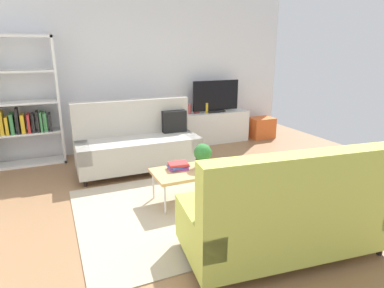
% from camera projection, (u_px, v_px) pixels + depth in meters
% --- Properties ---
extents(ground_plane, '(7.68, 7.68, 0.00)m').
position_uv_depth(ground_plane, '(195.00, 203.00, 4.16)').
color(ground_plane, '#936B47').
extents(wall_far, '(6.40, 0.12, 2.90)m').
position_uv_depth(wall_far, '(135.00, 73.00, 6.21)').
color(wall_far, silver).
rests_on(wall_far, ground_plane).
extents(area_rug, '(2.90, 2.20, 0.01)m').
position_uv_depth(area_rug, '(199.00, 206.00, 4.08)').
color(area_rug, tan).
rests_on(area_rug, ground_plane).
extents(couch_beige, '(1.91, 0.86, 1.10)m').
position_uv_depth(couch_beige, '(138.00, 143.00, 5.25)').
color(couch_beige, '#B2ADA3').
rests_on(couch_beige, ground_plane).
extents(couch_green, '(1.99, 1.06, 1.10)m').
position_uv_depth(couch_green, '(286.00, 213.00, 3.01)').
color(couch_green, '#C1CC51').
rests_on(couch_green, ground_plane).
extents(coffee_table, '(1.10, 0.56, 0.42)m').
position_uv_depth(coffee_table, '(196.00, 171.00, 4.16)').
color(coffee_table, tan).
rests_on(coffee_table, ground_plane).
extents(tv_console, '(1.40, 0.44, 0.64)m').
position_uv_depth(tv_console, '(215.00, 127.00, 6.83)').
color(tv_console, silver).
rests_on(tv_console, ground_plane).
extents(tv, '(1.00, 0.20, 0.64)m').
position_uv_depth(tv, '(216.00, 97.00, 6.63)').
color(tv, black).
rests_on(tv, tv_console).
extents(bookshelf, '(1.10, 0.36, 2.10)m').
position_uv_depth(bookshelf, '(23.00, 108.00, 5.31)').
color(bookshelf, white).
rests_on(bookshelf, ground_plane).
extents(storage_trunk, '(0.52, 0.40, 0.44)m').
position_uv_depth(storage_trunk, '(261.00, 128.00, 7.19)').
color(storage_trunk, orange).
rests_on(storage_trunk, ground_plane).
extents(potted_plant, '(0.23, 0.23, 0.32)m').
position_uv_depth(potted_plant, '(203.00, 155.00, 4.18)').
color(potted_plant, brown).
rests_on(potted_plant, coffee_table).
extents(table_book_0, '(0.26, 0.21, 0.03)m').
position_uv_depth(table_book_0, '(178.00, 168.00, 4.16)').
color(table_book_0, purple).
rests_on(table_book_0, coffee_table).
extents(table_book_1, '(0.26, 0.21, 0.02)m').
position_uv_depth(table_book_1, '(178.00, 166.00, 4.15)').
color(table_book_1, '#3359B2').
rests_on(table_book_1, table_book_0).
extents(table_book_2, '(0.26, 0.21, 0.03)m').
position_uv_depth(table_book_2, '(178.00, 164.00, 4.15)').
color(table_book_2, red).
rests_on(table_book_2, table_book_1).
extents(vase_0, '(0.13, 0.13, 0.18)m').
position_uv_depth(vase_0, '(188.00, 109.00, 6.53)').
color(vase_0, '#B24C4C').
rests_on(vase_0, tv_console).
extents(vase_1, '(0.12, 0.12, 0.14)m').
position_uv_depth(vase_1, '(197.00, 109.00, 6.61)').
color(vase_1, '#B24C4C').
rests_on(vase_1, tv_console).
extents(bottle_0, '(0.05, 0.05, 0.20)m').
position_uv_depth(bottle_0, '(207.00, 108.00, 6.59)').
color(bottle_0, gold).
rests_on(bottle_0, tv_console).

